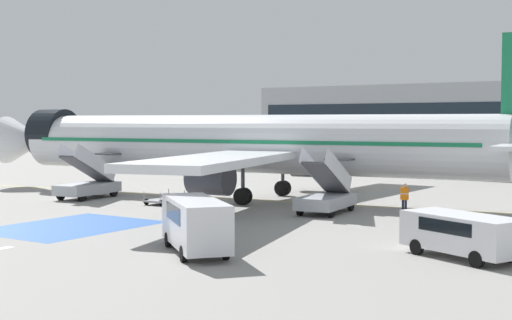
{
  "coord_description": "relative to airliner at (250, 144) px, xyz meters",
  "views": [
    {
      "loc": [
        27.43,
        -40.61,
        5.41
      ],
      "look_at": [
        2.47,
        -2.81,
        2.92
      ],
      "focal_mm": 50.0,
      "sensor_mm": 36.0,
      "label": 1
    }
  ],
  "objects": [
    {
      "name": "apron_stand_patch_blue",
      "position": [
        -0.6,
        -15.58,
        -3.82
      ],
      "size": [
        6.28,
        8.3,
        0.01
      ],
      "primitive_type": "cube",
      "color": "#2856A8",
      "rests_on": "ground_plane"
    },
    {
      "name": "ground_crew_1",
      "position": [
        12.11,
        -2.16,
        -2.74
      ],
      "size": [
        0.44,
        0.25,
        1.87
      ],
      "rotation": [
        0.0,
        0.0,
        3.1
      ],
      "color": "#191E38",
      "rests_on": "ground_plane"
    },
    {
      "name": "fuel_tanker",
      "position": [
        7.0,
        25.57,
        -2.15
      ],
      "size": [
        10.78,
        3.37,
        3.33
      ],
      "rotation": [
        0.0,
        0.0,
        1.49
      ],
      "color": "#38383D",
      "rests_on": "ground_plane"
    },
    {
      "name": "service_van_0",
      "position": [
        18.81,
        -12.98,
        -2.75
      ],
      "size": [
        5.3,
        3.88,
        1.74
      ],
      "rotation": [
        0.0,
        0.0,
        1.15
      ],
      "color": "silver",
      "rests_on": "ground_plane"
    },
    {
      "name": "apron_leadline_yellow",
      "position": [
        -0.6,
        -0.07,
        -3.82
      ],
      "size": [
        79.02,
        9.5,
        0.01
      ],
      "primitive_type": "cube",
      "rotation": [
        0.0,
        0.0,
        1.69
      ],
      "color": "gold",
      "rests_on": "ground_plane"
    },
    {
      "name": "baggage_cart",
      "position": [
        -3.09,
        -5.36,
        -3.56
      ],
      "size": [
        1.53,
        2.62,
        0.87
      ],
      "rotation": [
        0.0,
        0.0,
        3.13
      ],
      "color": "gray",
      "rests_on": "ground_plane"
    },
    {
      "name": "boarding_stairs_forward",
      "position": [
        -9.77,
        -5.72,
        -2.84
      ],
      "size": [
        2.75,
        5.42,
        3.92
      ],
      "rotation": [
        0.0,
        0.0,
        0.12
      ],
      "color": "#ADB2BA",
      "rests_on": "ground_plane"
    },
    {
      "name": "ground_crew_0",
      "position": [
        -1.01,
        -4.06,
        -2.88
      ],
      "size": [
        0.44,
        0.26,
        1.64
      ],
      "rotation": [
        0.0,
        0.0,
        6.21
      ],
      "color": "#2D2D33",
      "rests_on": "ground_plane"
    },
    {
      "name": "airliner",
      "position": [
        0.0,
        0.0,
        0.0
      ],
      "size": [
        46.01,
        35.32,
        10.5
      ],
      "rotation": [
        0.0,
        0.0,
        1.69
      ],
      "color": "silver",
      "rests_on": "ground_plane"
    },
    {
      "name": "ground_plane",
      "position": [
        -0.11,
        0.01,
        -3.82
      ],
      "size": [
        600.0,
        600.0,
        0.0
      ],
      "primitive_type": "plane",
      "color": "gray"
    },
    {
      "name": "service_van_2",
      "position": [
        9.32,
        -17.84,
        -2.5
      ],
      "size": [
        5.42,
        4.93,
        2.21
      ],
      "rotation": [
        0.0,
        0.0,
        0.88
      ],
      "color": "silver",
      "rests_on": "ground_plane"
    },
    {
      "name": "boarding_stairs_aft",
      "position": [
        7.87,
        -3.64,
        -2.84
      ],
      "size": [
        2.75,
        5.42,
        3.96
      ],
      "rotation": [
        0.0,
        0.0,
        0.12
      ],
      "color": "#ADB2BA",
      "rests_on": "ground_plane"
    },
    {
      "name": "terminal_building",
      "position": [
        -5.57,
        76.61,
        1.93
      ],
      "size": [
        78.81,
        12.1,
        11.5
      ],
      "color": "#9EA3A8",
      "rests_on": "ground_plane"
    }
  ]
}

